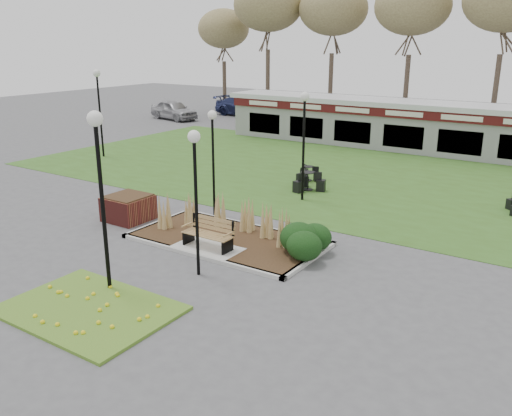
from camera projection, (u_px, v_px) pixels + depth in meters
The scene contains 18 objects.
ground at pixel (205, 253), 17.09m from camera, with size 100.00×100.00×0.00m, color #515154.
lawn at pixel (357, 176), 26.65m from camera, with size 34.00×16.00×0.02m, color #375D1D.
flower_bed at pixel (89, 308), 13.40m from camera, with size 4.20×3.00×0.16m.
planting_bed at pixel (262, 237), 17.39m from camera, with size 6.75×3.40×1.27m.
park_bench at pixel (209, 233), 17.11m from camera, with size 1.70×0.66×0.93m.
brick_planter at pixel (128, 208), 20.06m from camera, with size 1.50×1.50×0.95m.
food_pavilion at pixel (412, 125), 32.55m from camera, with size 24.60×3.40×2.90m.
tree_backdrop at pixel (458, 10), 36.90m from camera, with size 47.24×5.24×10.36m.
lamp_post_near_left at pixel (99, 163), 13.50m from camera, with size 0.40×0.40×4.79m.
lamp_post_near_right at pixel (195, 172), 14.61m from camera, with size 0.34×0.34×4.15m.
lamp_post_mid_left at pixel (213, 140), 19.87m from camera, with size 0.33×0.33×3.99m.
lamp_post_mid_right at pixel (304, 122), 21.70m from camera, with size 0.37×0.37×4.46m.
lamp_post_far_left at pixel (98, 94), 29.98m from camera, with size 0.40×0.40×4.86m.
bistro_set_a at pixel (308, 176), 25.65m from camera, with size 1.27×1.24×0.69m.
bistro_set_b at pixel (308, 184), 24.05m from camera, with size 1.50×1.48×0.82m.
car_silver at pixel (174, 110), 45.15m from camera, with size 1.89×4.69×1.60m, color #A5A5A9.
car_black at pixel (296, 115), 43.08m from camera, with size 1.36×3.91×1.29m, color black.
car_blue at pixel (245, 106), 47.29m from camera, with size 2.32×5.70×1.65m, color navy.
Camera 1 is at (10.10, -12.38, 6.45)m, focal length 38.00 mm.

